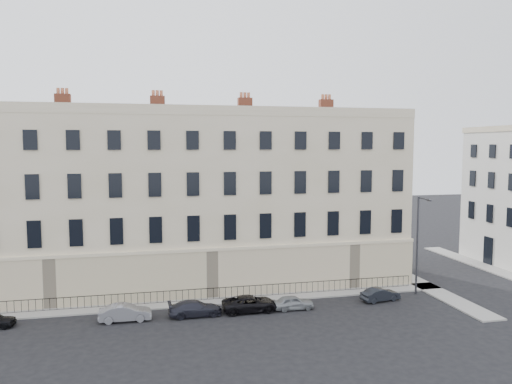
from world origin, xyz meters
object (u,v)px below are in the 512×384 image
car_c (195,308)px  car_b (125,313)px  car_e (293,302)px  car_f (380,295)px  car_d (251,303)px  streetlamp (418,241)px

car_c → car_b: bearing=88.1°
car_b → car_e: size_ratio=1.17×
car_c → car_f: size_ratio=1.22×
car_d → car_f: 10.80m
car_b → streetlamp: bearing=-86.7°
streetlamp → car_e: bearing=-170.2°
car_b → car_d: car_b is taller
car_b → car_f: bearing=-88.8°
car_b → car_c: size_ratio=0.93×
car_b → car_f: 20.04m
streetlamp → car_f: bearing=-163.2°
car_d → car_f: bearing=-90.3°
car_e → car_f: (7.51, 0.43, -0.00)m
car_b → car_d: size_ratio=0.86×
car_c → car_f: bearing=-90.5°
car_d → car_e: (3.29, -0.30, -0.06)m
car_b → car_d: 9.24m
car_c → car_e: size_ratio=1.25×
car_f → car_c: bearing=81.2°
car_f → car_d: bearing=80.9°
car_b → car_e: (12.53, -0.24, -0.07)m
car_b → car_d: (9.24, 0.06, -0.01)m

